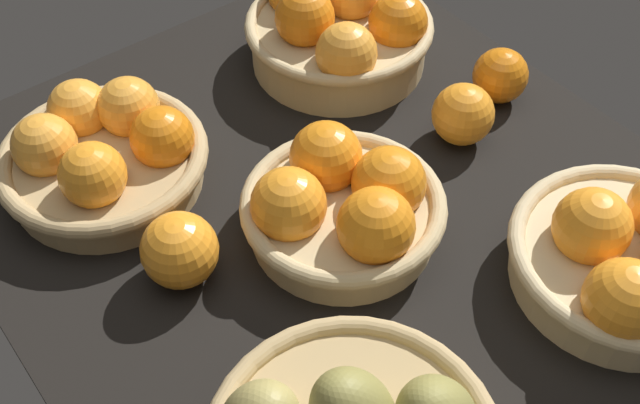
{
  "coord_description": "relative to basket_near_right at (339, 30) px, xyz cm",
  "views": [
    {
      "loc": [
        -42.88,
        37.27,
        68.72
      ],
      "look_at": [
        0.59,
        3.32,
        7.0
      ],
      "focal_mm": 44.16,
      "sensor_mm": 36.0,
      "label": 1
    }
  ],
  "objects": [
    {
      "name": "basket_center",
      "position": [
        -23.11,
        17.94,
        -0.77
      ],
      "size": [
        21.82,
        21.82,
        10.18
      ],
      "color": "tan",
      "rests_on": "market_tray"
    },
    {
      "name": "market_tray",
      "position": [
        -21.77,
        16.3,
        -6.52
      ],
      "size": [
        84.0,
        72.0,
        3.0
      ],
      "primitive_type": "cube",
      "color": "black",
      "rests_on": "ground"
    },
    {
      "name": "basket_near_left",
      "position": [
        -45.89,
        0.1,
        -0.65
      ],
      "size": [
        23.49,
        23.49,
        10.66
      ],
      "color": "#D3BC8C",
      "rests_on": "market_tray"
    },
    {
      "name": "loose_orange_front_gap",
      "position": [
        -17.62,
        34.64,
        -1.05
      ],
      "size": [
        7.93,
        7.93,
        7.93
      ],
      "primitive_type": "sphere",
      "color": "orange",
      "rests_on": "market_tray"
    },
    {
      "name": "loose_orange_back_gap",
      "position": [
        -20.43,
        -2.32,
        -1.3
      ],
      "size": [
        7.42,
        7.42,
        7.42
      ],
      "primitive_type": "sphere",
      "color": "orange",
      "rests_on": "market_tray"
    },
    {
      "name": "loose_orange_side_gap",
      "position": [
        -18.0,
        -11.28,
        -1.56
      ],
      "size": [
        6.92,
        6.92,
        6.92
      ],
      "primitive_type": "sphere",
      "color": "orange",
      "rests_on": "market_tray"
    },
    {
      "name": "basket_near_right",
      "position": [
        0.0,
        0.0,
        0.0
      ],
      "size": [
        24.33,
        24.33,
        12.01
      ],
      "color": "tan",
      "rests_on": "market_tray"
    },
    {
      "name": "basket_far_right",
      "position": [
        -0.43,
        34.11,
        -1.1
      ],
      "size": [
        23.55,
        23.55,
        9.78
      ],
      "color": "tan",
      "rests_on": "market_tray"
    }
  ]
}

